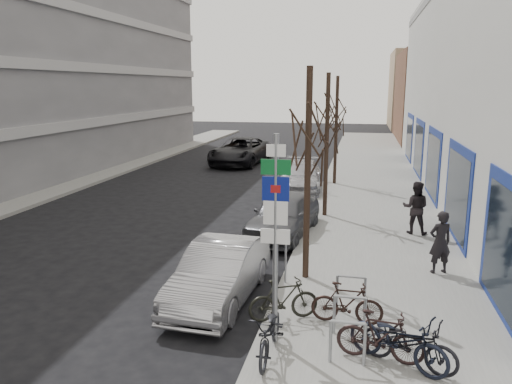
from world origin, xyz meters
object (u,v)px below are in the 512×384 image
at_px(tree_mid, 328,111).
at_px(bike_mid_inner, 284,299).
at_px(meter_front, 286,254).
at_px(bike_near_left, 271,329).
at_px(parked_car_back, 300,177).
at_px(lane_car, 240,151).
at_px(bike_mid_curb, 398,335).
at_px(meter_back, 322,177).
at_px(parked_car_mid, 284,215).
at_px(tree_far, 337,105).
at_px(highway_sign_pole, 276,228).
at_px(tree_near, 309,124).
at_px(meter_mid, 309,204).
at_px(bike_near_right, 380,336).
at_px(bike_rack, 350,311).
at_px(parked_car_front, 220,273).
at_px(bike_far_curb, 409,339).
at_px(pedestrian_far, 416,207).
at_px(bike_far_inner, 347,303).
at_px(pedestrian_near, 440,242).

height_order(tree_mid, bike_mid_inner, tree_mid).
distance_m(meter_front, bike_near_left, 3.54).
xyz_separation_m(bike_near_left, bike_mid_inner, (0.00, 1.48, -0.06)).
xyz_separation_m(parked_car_back, lane_car, (-4.87, 7.65, 0.14)).
bearing_deg(bike_mid_curb, meter_back, 38.77).
bearing_deg(parked_car_mid, lane_car, 116.97).
relative_size(tree_far, parked_car_mid, 1.26).
distance_m(bike_near_left, parked_car_mid, 8.02).
distance_m(highway_sign_pole, tree_far, 16.59).
distance_m(tree_far, lane_car, 9.41).
xyz_separation_m(bike_mid_inner, lane_car, (-6.24, 21.61, 0.24)).
xyz_separation_m(tree_near, meter_mid, (-0.45, 5.00, -3.19)).
bearing_deg(bike_near_right, bike_rack, 41.61).
height_order(bike_rack, tree_far, tree_far).
height_order(parked_car_mid, lane_car, lane_car).
height_order(bike_rack, bike_near_left, bike_near_left).
xyz_separation_m(meter_mid, parked_car_back, (-1.10, 6.42, -0.20)).
relative_size(bike_near_left, parked_car_front, 0.41).
distance_m(bike_near_left, bike_mid_inner, 1.48).
bearing_deg(bike_far_curb, bike_mid_curb, 110.90).
bearing_deg(parked_car_front, meter_front, 39.48).
relative_size(meter_front, pedestrian_far, 0.70).
bearing_deg(bike_far_curb, bike_near_left, 115.38).
height_order(parked_car_front, pedestrian_far, pedestrian_far).
distance_m(tree_mid, pedestrian_far, 4.75).
relative_size(bike_mid_inner, pedestrian_far, 0.86).
bearing_deg(bike_mid_inner, bike_rack, -130.94).
distance_m(tree_near, bike_far_curb, 5.63).
bearing_deg(bike_far_inner, bike_rack, -171.08).
bearing_deg(pedestrian_near, tree_mid, -79.54).
height_order(bike_far_curb, pedestrian_far, pedestrian_far).
bearing_deg(parked_car_front, bike_mid_curb, -27.41).
bearing_deg(bike_far_inner, meter_front, 40.94).
relative_size(bike_rack, parked_car_front, 0.53).
bearing_deg(meter_mid, highway_sign_pole, -88.32).
distance_m(tree_far, bike_mid_curb, 17.32).
xyz_separation_m(bike_near_right, parked_car_front, (-3.64, 2.22, 0.06)).
xyz_separation_m(tree_far, meter_mid, (-0.45, -8.00, -3.19)).
bearing_deg(meter_back, bike_mid_curb, -80.04).
relative_size(meter_mid, pedestrian_near, 0.75).
bearing_deg(bike_rack, bike_mid_inner, 165.44).
xyz_separation_m(parked_car_back, pedestrian_near, (4.98, -10.39, 0.28)).
bearing_deg(pedestrian_far, highway_sign_pole, 77.71).
bearing_deg(bike_near_right, bike_mid_inner, 66.06).
distance_m(bike_mid_curb, parked_car_mid, 8.45).
bearing_deg(meter_front, parked_car_back, 95.29).
height_order(tree_far, bike_near_left, tree_far).
bearing_deg(meter_front, tree_far, 88.09).
relative_size(bike_far_curb, pedestrian_far, 0.97).
bearing_deg(tree_mid, meter_front, -93.68).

